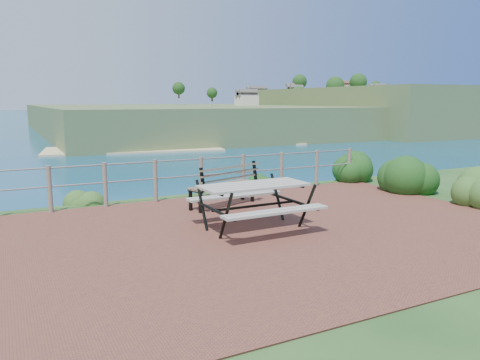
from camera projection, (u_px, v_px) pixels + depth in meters
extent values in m
cube|color=brown|center=(271.00, 231.00, 8.56)|extent=(10.00, 7.00, 0.12)
plane|color=#156C81|center=(12.00, 107.00, 184.32)|extent=(1200.00, 1200.00, 0.00)
cylinder|color=#6B5B4C|center=(50.00, 189.00, 9.87)|extent=(0.10, 0.10, 1.00)
cylinder|color=#6B5B4C|center=(105.00, 185.00, 10.39)|extent=(0.10, 0.10, 1.00)
cylinder|color=#6B5B4C|center=(155.00, 181.00, 10.90)|extent=(0.10, 0.10, 1.00)
cylinder|color=#6B5B4C|center=(201.00, 177.00, 11.41)|extent=(0.10, 0.10, 1.00)
cylinder|color=#6B5B4C|center=(243.00, 174.00, 11.93)|extent=(0.10, 0.10, 1.00)
cylinder|color=#6B5B4C|center=(281.00, 171.00, 12.44)|extent=(0.10, 0.10, 1.00)
cylinder|color=#6B5B4C|center=(317.00, 168.00, 12.96)|extent=(0.10, 0.10, 1.00)
cylinder|color=#6B5B4C|center=(349.00, 165.00, 13.47)|extent=(0.10, 0.10, 1.00)
cylinder|color=slate|center=(201.00, 159.00, 11.34)|extent=(9.40, 0.04, 0.04)
cylinder|color=slate|center=(201.00, 175.00, 11.41)|extent=(9.40, 0.04, 0.04)
cube|color=#4A5F2F|center=(295.00, 116.00, 256.65)|extent=(260.00, 180.00, 12.00)
cube|color=#4A5F2F|center=(432.00, 109.00, 247.63)|extent=(160.00, 120.00, 20.00)
cube|color=beige|center=(396.00, 138.00, 178.45)|extent=(209.53, 114.73, 0.50)
cube|color=#9B978B|center=(254.00, 185.00, 8.55)|extent=(1.99, 0.84, 0.04)
cube|color=#9B978B|center=(254.00, 203.00, 8.61)|extent=(1.98, 0.31, 0.04)
cube|color=#9B978B|center=(254.00, 203.00, 8.61)|extent=(1.98, 0.31, 0.04)
cylinder|color=black|center=(254.00, 206.00, 8.61)|extent=(1.71, 0.07, 0.05)
cube|color=brown|center=(223.00, 185.00, 10.48)|extent=(1.78, 0.96, 0.04)
cube|color=brown|center=(223.00, 172.00, 10.43)|extent=(1.69, 0.67, 0.40)
cube|color=black|center=(223.00, 195.00, 10.52)|extent=(0.07, 0.08, 0.48)
cube|color=black|center=(223.00, 195.00, 10.52)|extent=(0.07, 0.08, 0.48)
cube|color=black|center=(223.00, 195.00, 10.52)|extent=(0.07, 0.08, 0.48)
cube|color=black|center=(223.00, 195.00, 10.52)|extent=(0.07, 0.08, 0.48)
ellipsoid|color=#143A12|center=(403.00, 191.00, 12.39)|extent=(1.40, 1.40, 1.98)
ellipsoid|color=#143A12|center=(354.00, 181.00, 13.87)|extent=(1.15, 1.15, 1.65)
ellipsoid|color=#2C5921|center=(86.00, 202.00, 11.04)|extent=(0.71, 0.71, 0.42)
ellipsoid|color=#143A12|center=(263.00, 185.00, 13.34)|extent=(0.71, 0.71, 0.42)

